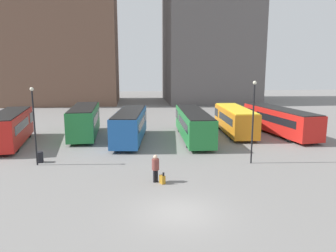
% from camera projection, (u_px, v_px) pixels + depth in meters
% --- Properties ---
extents(ground_plane, '(160.00, 160.00, 0.00)m').
position_uv_depth(ground_plane, '(179.00, 213.00, 16.84)').
color(ground_plane, slate).
extents(building_block_left, '(21.39, 16.14, 34.41)m').
position_uv_depth(building_block_left, '(60.00, 14.00, 63.34)').
color(building_block_left, brown).
rests_on(building_block_left, ground_plane).
extents(building_block_right, '(17.74, 17.49, 33.11)m').
position_uv_depth(building_block_right, '(209.00, 20.00, 66.71)').
color(building_block_right, '#5B5656').
rests_on(building_block_right, ground_plane).
extents(bus_0, '(3.66, 9.94, 3.10)m').
position_uv_depth(bus_0, '(10.00, 127.00, 30.99)').
color(bus_0, red).
rests_on(bus_0, ground_plane).
extents(bus_1, '(2.85, 9.25, 3.21)m').
position_uv_depth(bus_1, '(84.00, 120.00, 34.58)').
color(bus_1, '#237A38').
rests_on(bus_1, ground_plane).
extents(bus_2, '(3.73, 10.29, 3.04)m').
position_uv_depth(bus_2, '(130.00, 125.00, 32.49)').
color(bus_2, '#1E56A3').
rests_on(bus_2, ground_plane).
extents(bus_3, '(2.96, 11.96, 2.90)m').
position_uv_depth(bus_3, '(193.00, 123.00, 33.56)').
color(bus_3, '#237A38').
rests_on(bus_3, ground_plane).
extents(bus_4, '(3.10, 9.71, 2.88)m').
position_uv_depth(bus_4, '(235.00, 120.00, 36.00)').
color(bus_4, orange).
rests_on(bus_4, ground_plane).
extents(bus_5, '(4.14, 11.86, 2.86)m').
position_uv_depth(bus_5, '(279.00, 120.00, 35.88)').
color(bus_5, red).
rests_on(bus_5, ground_plane).
extents(traveler, '(0.62, 0.62, 1.83)m').
position_uv_depth(traveler, '(156.00, 166.00, 21.06)').
color(traveler, black).
rests_on(traveler, ground_plane).
extents(suitcase, '(0.39, 0.48, 0.79)m').
position_uv_depth(suitcase, '(162.00, 179.00, 20.95)').
color(suitcase, '#B27A1E').
rests_on(suitcase, ground_plane).
extents(lamp_post_0, '(0.28, 0.28, 5.90)m').
position_uv_depth(lamp_post_0, '(34.00, 120.00, 24.26)').
color(lamp_post_0, black).
rests_on(lamp_post_0, ground_plane).
extents(lamp_post_1, '(0.28, 0.28, 6.34)m').
position_uv_depth(lamp_post_1, '(253.00, 116.00, 24.70)').
color(lamp_post_1, black).
rests_on(lamp_post_1, ground_plane).
extents(trash_bin, '(0.52, 0.52, 0.85)m').
position_uv_depth(trash_bin, '(40.00, 157.00, 25.50)').
color(trash_bin, black).
rests_on(trash_bin, ground_plane).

